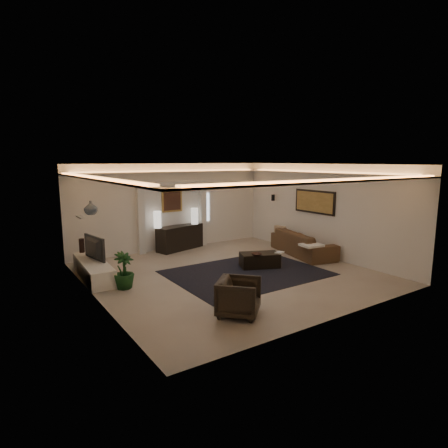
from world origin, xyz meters
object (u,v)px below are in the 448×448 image
console (180,238)px  armchair (239,297)px  sofa (303,243)px  coffee_table (260,260)px

console → armchair: console is taller
sofa → armchair: (-4.55, -2.77, -0.00)m
sofa → coffee_table: bearing=113.4°
coffee_table → armchair: size_ratio=1.34×
sofa → armchair: bearing=134.5°
console → coffee_table: bearing=-89.9°
console → armchair: bearing=-121.3°
armchair → console: bearing=30.9°
coffee_table → armchair: bearing=-112.8°
console → armchair: 5.79m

